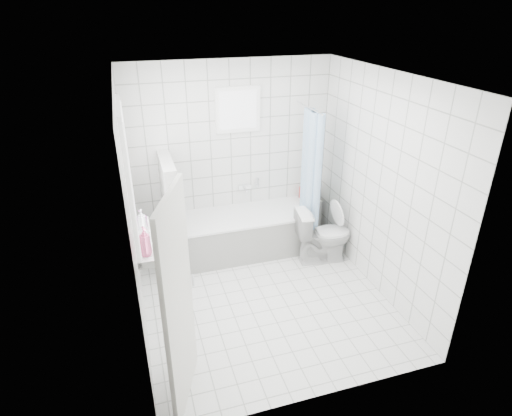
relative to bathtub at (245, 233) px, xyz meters
name	(u,v)px	position (x,y,z in m)	size (l,w,h in m)	color
ground	(264,298)	(-0.08, -1.12, -0.29)	(3.00, 3.00, 0.00)	white
ceiling	(267,76)	(-0.08, -1.12, 2.31)	(3.00, 3.00, 0.00)	white
wall_back	(231,157)	(-0.08, 0.38, 1.01)	(2.80, 0.02, 2.60)	white
wall_front	(326,279)	(-0.08, -2.62, 1.01)	(2.80, 0.02, 2.60)	white
wall_left	(131,218)	(-1.48, -1.12, 1.01)	(0.02, 3.00, 2.60)	white
wall_right	(380,186)	(1.32, -1.12, 1.01)	(0.02, 3.00, 2.60)	white
window_left	(131,179)	(-1.43, -0.82, 1.31)	(0.01, 0.90, 1.40)	white
window_back	(238,110)	(0.02, 0.33, 1.66)	(0.50, 0.01, 0.50)	white
window_sill	(144,241)	(-1.39, -0.82, 0.57)	(0.18, 1.02, 0.08)	white
door	(179,305)	(-1.19, -2.23, 0.71)	(0.04, 0.80, 2.00)	silver
bathtub	(245,233)	(0.00, 0.00, 0.00)	(1.87, 0.77, 0.58)	white
partition_wall	(171,215)	(-1.00, -0.05, 0.46)	(0.15, 0.85, 1.50)	white
tiled_ledge	(306,216)	(1.04, 0.25, -0.02)	(0.40, 0.24, 0.55)	white
toilet	(323,235)	(0.95, -0.53, 0.09)	(0.43, 0.75, 0.76)	white
curtain_rod	(309,108)	(0.87, -0.02, 1.71)	(0.02, 0.02, 0.80)	silver
shower_curtain	(309,177)	(0.87, -0.16, 0.81)	(0.14, 0.48, 1.78)	#4283C2
tub_faucet	(245,187)	(0.10, 0.33, 0.56)	(0.18, 0.06, 0.06)	silver
sill_bottles	(143,231)	(-1.38, -0.92, 0.74)	(0.16, 0.79, 0.32)	white
ledge_bottles	(309,193)	(1.05, 0.22, 0.38)	(0.22, 0.20, 0.25)	red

